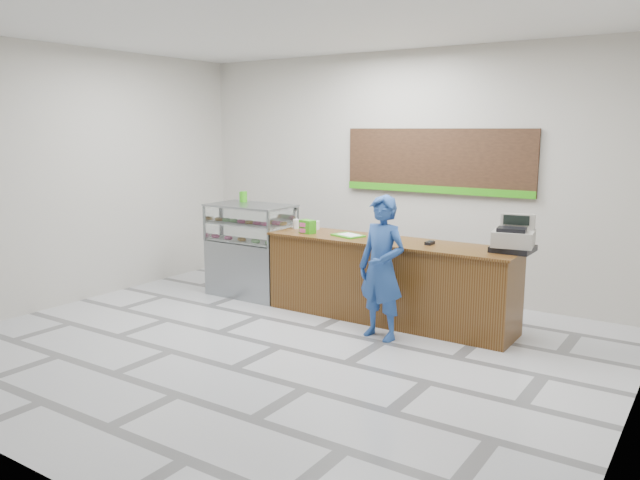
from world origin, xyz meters
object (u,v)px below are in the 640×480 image
Objects in this scene: display_case at (251,249)px; cash_register at (514,238)px; sales_counter at (388,280)px; customer at (382,268)px; serving_tray at (348,235)px.

cash_register is (3.72, 0.15, 0.51)m from display_case.
display_case is at bearing -180.00° from sales_counter.
display_case is 3.76m from cash_register.
cash_register is 1.52m from customer.
sales_counter is 0.76m from customer.
customer is (0.82, -0.62, -0.21)m from serving_tray.
customer reaches higher than display_case.
sales_counter is at bearing 0.00° from display_case.
sales_counter is 1.96× the size of customer.
customer is at bearing -157.42° from cash_register.
cash_register is 2.08m from serving_tray.
display_case is (-2.22, -0.00, 0.16)m from sales_counter.
serving_tray is 1.05m from customer.
cash_register is at bearing 2.28° from display_case.
display_case is 2.56m from customer.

